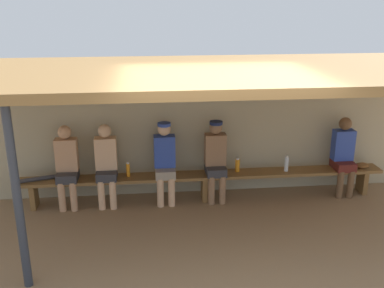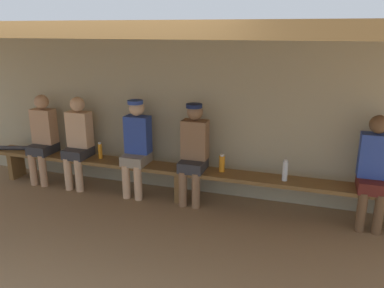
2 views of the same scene
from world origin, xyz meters
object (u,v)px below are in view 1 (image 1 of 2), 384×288
Objects in this scene: support_post at (18,200)px; bench at (204,178)px; player_middle at (67,164)px; player_in_blue at (216,157)px; water_bottle_clear at (237,165)px; player_rightmost at (165,159)px; baseball_bat at (40,179)px; baseball_glove_dark_brown at (362,165)px; water_bottle_green at (128,170)px; player_leftmost at (106,162)px; water_bottle_orange at (286,164)px; player_with_sunglasses at (344,153)px.

bench is at bearing 41.58° from support_post.
player_middle is 0.99× the size of player_in_blue.
player_in_blue reaches higher than water_bottle_clear.
bench is at bearing -0.32° from player_rightmost.
player_middle reaches higher than baseball_bat.
support_post reaches higher than baseball_glove_dark_brown.
player_rightmost is 5.59× the size of water_bottle_green.
player_leftmost is 0.37m from water_bottle_green.
player_rightmost is at bearing 5.12° from baseball_glove_dark_brown.
water_bottle_orange is (1.19, -0.02, -0.16)m from player_in_blue.
player_leftmost is (-0.93, -0.00, -0.02)m from player_rightmost.
player_leftmost is 5.55× the size of water_bottle_green.
player_with_sunglasses is at bearing -1.42° from water_bottle_clear.
support_post is 1.65× the size of player_middle.
player_with_sunglasses is 0.41m from baseball_glove_dark_brown.
water_bottle_clear is 0.99× the size of water_bottle_green.
player_leftmost is (0.61, 0.00, 0.00)m from player_middle.
player_in_blue is 5.66× the size of water_bottle_clear.
player_rightmost is at bearing -16.39° from baseball_bat.
support_post reaches higher than player_rightmost.
bench is at bearing -1.32° from water_bottle_green.
baseball_bat is (-1.39, -0.03, -0.08)m from water_bottle_green.
player_leftmost is at bearing 180.00° from player_with_sunglasses.
player_in_blue and player_rightmost have the same top height.
player_rightmost is (-3.00, 0.00, 0.02)m from player_with_sunglasses.
player_in_blue is 1.00× the size of player_rightmost.
player_in_blue is 0.83m from player_rightmost.
water_bottle_orange is (3.57, -0.02, -0.14)m from player_middle.
player_middle is (-2.19, 0.00, 0.34)m from bench.
support_post is at bearing -110.58° from player_leftmost.
water_bottle_orange reaches higher than bench.
water_bottle_green is at bearing 62.09° from support_post.
water_bottle_green is (-1.42, 0.03, -0.17)m from player_in_blue.
baseball_glove_dark_brown is (2.14, -0.07, -0.07)m from water_bottle_clear.
baseball_bat is at bearing -179.90° from player_rightmost.
support_post is 3.24m from bench.
support_post is at bearing -117.91° from water_bottle_green.
player_with_sunglasses is 1.00m from water_bottle_orange.
support_post reaches higher than player_in_blue.
water_bottle_green is (1.13, 2.13, -0.53)m from support_post.
baseball_bat is (-4.01, 0.02, -0.10)m from water_bottle_orange.
player_leftmost is (-3.94, 0.00, 0.00)m from player_with_sunglasses.
baseball_bat is at bearing -179.14° from water_bottle_clear.
player_in_blue is (0.19, 0.00, 0.36)m from bench.
player_leftmost is at bearing -178.80° from water_bottle_clear.
player_rightmost is 2.01m from baseball_bat.
player_with_sunglasses is 1.56× the size of baseball_bat.
player_rightmost is at bearing -2.40° from water_bottle_green.
support_post is 2.47m from water_bottle_green.
support_post reaches higher than water_bottle_green.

